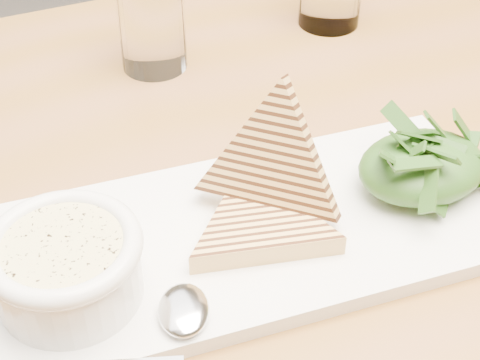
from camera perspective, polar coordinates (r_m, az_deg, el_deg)
name	(u,v)px	position (r m, az deg, el deg)	size (l,w,h in m)	color
table_top	(313,201)	(0.68, 5.71, -1.60)	(1.31, 0.87, 0.04)	brown
platter	(250,234)	(0.60, 0.76, -4.24)	(0.43, 0.19, 0.01)	white
soup_bowl	(68,274)	(0.55, -13.19, -7.09)	(0.11, 0.11, 0.04)	white
soup	(62,248)	(0.53, -13.61, -5.16)	(0.09, 0.09, 0.01)	#D9CA83
bowl_rim	(62,246)	(0.53, -13.64, -5.00)	(0.11, 0.11, 0.01)	white
sandwich_flat	(259,225)	(0.59, 1.51, -3.51)	(0.14, 0.14, 0.02)	tan
sandwich_lean	(272,162)	(0.59, 2.53, 1.43)	(0.14, 0.14, 0.08)	tan
salad_base	(422,167)	(0.64, 13.93, 1.01)	(0.11, 0.09, 0.04)	#194211
arugula_pile	(423,162)	(0.64, 14.00, 1.37)	(0.11, 0.10, 0.05)	#30511D
spoon_bowl	(184,310)	(0.53, -4.39, -10.01)	(0.04, 0.05, 0.01)	silver
glass_near	(151,21)	(0.81, -6.88, 12.15)	(0.07, 0.07, 0.11)	white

